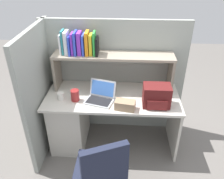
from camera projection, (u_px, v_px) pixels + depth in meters
ground_plane at (112, 141)px, 3.17m from camera, size 8.00×8.00×0.00m
desk at (82, 116)px, 2.98m from camera, size 1.60×0.70×0.73m
cubicle_partition_rear at (114, 78)px, 3.10m from camera, size 1.84×0.05×1.55m
cubicle_partition_left at (41, 93)px, 2.77m from camera, size 0.05×1.06×1.55m
overhead_hutch at (113, 62)px, 2.79m from camera, size 1.44×0.28×0.45m
reference_books_on_shelf at (79, 44)px, 2.69m from camera, size 0.45×0.19×0.28m
laptop at (101, 96)px, 2.69m from camera, size 0.37×0.34×0.22m
backpack at (157, 96)px, 2.57m from camera, size 0.30×0.23×0.25m
computer_mouse at (118, 100)px, 2.69m from camera, size 0.08×0.11×0.03m
paper_cup at (61, 96)px, 2.71m from camera, size 0.08×0.08×0.09m
tissue_box at (125, 105)px, 2.55m from camera, size 0.24×0.16×0.10m
snack_canister at (75, 95)px, 2.68m from camera, size 0.10×0.10×0.13m
office_chair at (100, 179)px, 2.18m from camera, size 0.53×0.55×0.93m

